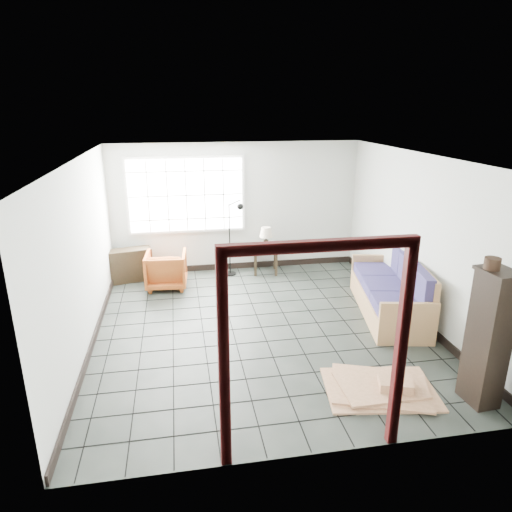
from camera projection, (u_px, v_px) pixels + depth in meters
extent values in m
plane|color=black|center=(261.00, 327.00, 7.08)|extent=(5.50, 5.50, 0.00)
cube|color=#B6BCB5|center=(237.00, 208.00, 9.24)|extent=(5.00, 0.02, 2.60)
cube|color=#B6BCB5|center=(318.00, 337.00, 4.10)|extent=(5.00, 0.02, 2.60)
cube|color=#B6BCB5|center=(83.00, 257.00, 6.26)|extent=(0.02, 5.50, 2.60)
cube|color=#B6BCB5|center=(419.00, 239.00, 7.08)|extent=(0.02, 5.50, 2.60)
cube|color=white|center=(262.00, 157.00, 6.26)|extent=(5.00, 5.50, 0.02)
cube|color=black|center=(237.00, 266.00, 9.61)|extent=(4.95, 0.03, 0.12)
cube|color=black|center=(95.00, 337.00, 6.65)|extent=(0.03, 5.45, 0.12)
cube|color=black|center=(410.00, 312.00, 7.47)|extent=(0.03, 5.45, 0.12)
cube|color=silver|center=(186.00, 195.00, 8.94)|extent=(2.32, 0.06, 1.52)
cube|color=white|center=(186.00, 195.00, 8.90)|extent=(2.20, 0.02, 1.40)
cube|color=#3B0D0D|center=(224.00, 367.00, 4.09)|extent=(0.10, 0.08, 2.10)
cube|color=#3B0D0D|center=(401.00, 351.00, 4.37)|extent=(0.10, 0.08, 2.10)
cube|color=#3B0D0D|center=(320.00, 246.00, 3.88)|extent=(1.80, 0.08, 0.10)
cube|color=#A9734C|center=(388.00, 303.00, 7.51)|extent=(1.22, 2.20, 0.37)
cube|color=#A9734C|center=(408.00, 324.00, 6.45)|extent=(0.83, 0.22, 0.66)
cube|color=#A9734C|center=(374.00, 272.00, 8.48)|extent=(0.83, 0.22, 0.66)
cube|color=#A9734C|center=(413.00, 281.00, 7.38)|extent=(0.48, 2.05, 0.73)
cube|color=#1C1940|center=(400.00, 305.00, 6.78)|extent=(0.86, 0.80, 0.17)
cube|color=#1C1940|center=(422.00, 290.00, 6.69)|extent=(0.27, 0.68, 0.54)
cube|color=#1C1940|center=(388.00, 287.00, 7.42)|extent=(0.86, 0.80, 0.17)
cube|color=#1C1940|center=(408.00, 273.00, 7.34)|extent=(0.27, 0.68, 0.54)
cube|color=#1C1940|center=(378.00, 273.00, 8.07)|extent=(0.86, 0.80, 0.17)
cube|color=#1C1940|center=(397.00, 260.00, 7.99)|extent=(0.27, 0.68, 0.54)
imported|color=maroon|center=(166.00, 268.00, 8.54)|extent=(0.78, 0.74, 0.76)
cube|color=black|center=(266.00, 247.00, 9.24)|extent=(0.59, 0.59, 0.06)
cube|color=black|center=(256.00, 264.00, 9.13)|extent=(0.06, 0.06, 0.52)
cube|color=black|center=(276.00, 263.00, 9.14)|extent=(0.06, 0.06, 0.52)
cube|color=black|center=(255.00, 257.00, 9.52)|extent=(0.06, 0.06, 0.52)
cube|color=black|center=(275.00, 257.00, 9.53)|extent=(0.06, 0.06, 0.52)
cylinder|color=black|center=(266.00, 243.00, 9.15)|extent=(0.11, 0.11, 0.14)
cylinder|color=black|center=(266.00, 237.00, 9.12)|extent=(0.03, 0.03, 0.10)
cone|color=beige|center=(266.00, 232.00, 9.08)|extent=(0.28, 0.28, 0.20)
cube|color=silver|center=(269.00, 244.00, 9.16)|extent=(0.28, 0.23, 0.09)
cylinder|color=black|center=(263.00, 245.00, 9.13)|extent=(0.02, 0.06, 0.06)
cylinder|color=black|center=(230.00, 274.00, 9.29)|extent=(0.28, 0.28, 0.03)
cylinder|color=black|center=(230.00, 240.00, 9.06)|extent=(0.03, 0.03, 1.44)
cylinder|color=black|center=(234.00, 203.00, 8.77)|extent=(0.24, 0.07, 0.13)
sphere|color=black|center=(240.00, 207.00, 8.74)|extent=(0.15, 0.15, 0.13)
cube|color=black|center=(130.00, 265.00, 8.87)|extent=(0.88, 0.50, 0.64)
cube|color=black|center=(130.00, 265.00, 8.87)|extent=(0.81, 0.44, 0.03)
cube|color=black|center=(488.00, 339.00, 5.08)|extent=(0.33, 0.42, 1.60)
cube|color=black|center=(500.00, 272.00, 4.83)|extent=(0.37, 0.47, 0.04)
cylinder|color=black|center=(492.00, 263.00, 4.83)|extent=(0.17, 0.17, 0.13)
cube|color=#8B6143|center=(391.00, 316.00, 7.43)|extent=(0.49, 0.42, 0.02)
cube|color=black|center=(378.00, 308.00, 7.38)|extent=(0.07, 0.35, 0.30)
cube|color=#8B6143|center=(405.00, 308.00, 7.39)|extent=(0.07, 0.35, 0.30)
cube|color=#8B6143|center=(395.00, 313.00, 7.22)|extent=(0.44, 0.09, 0.30)
cube|color=#8B6143|center=(388.00, 304.00, 7.56)|extent=(0.44, 0.09, 0.30)
cube|color=#8B6143|center=(375.00, 297.00, 7.32)|extent=(0.22, 0.38, 0.12)
cube|color=#8B6143|center=(410.00, 297.00, 7.33)|extent=(0.22, 0.38, 0.12)
cube|color=#8B6143|center=(380.00, 389.00, 5.52)|extent=(1.43, 1.11, 0.03)
cube|color=#8B6143|center=(380.00, 387.00, 5.52)|extent=(1.36, 1.18, 0.03)
cube|color=#8B6143|center=(380.00, 385.00, 5.51)|extent=(0.98, 0.71, 0.03)
cube|color=#8B6143|center=(395.00, 383.00, 5.43)|extent=(0.46, 0.41, 0.11)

